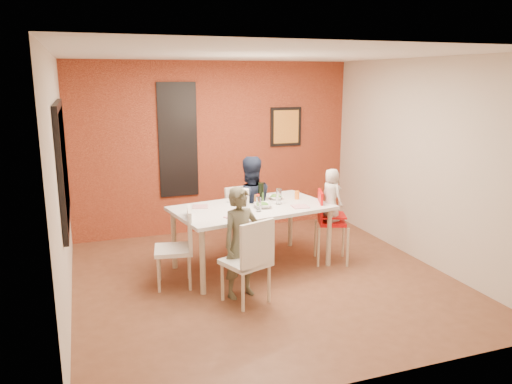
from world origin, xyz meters
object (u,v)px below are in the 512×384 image
object	(u,v)px
child_near	(241,243)
child_far	(249,208)
chair_far	(243,217)
paper_towel_roll	(245,199)
high_chair	(329,220)
chair_left	(180,243)
chair_near	(250,257)
dining_table	(252,212)
wine_bottle	(261,193)
toddler	(331,195)

from	to	relation	value
child_near	child_far	distance (m)	1.23
chair_far	paper_towel_roll	size ratio (longest dim) A/B	3.61
high_chair	child_far	size ratio (longest dim) A/B	0.69
chair_far	child_near	bearing A→B (deg)	-119.02
chair_far	paper_towel_roll	world-z (taller)	paper_towel_roll
chair_left	paper_towel_roll	size ratio (longest dim) A/B	3.63
paper_towel_roll	chair_near	bearing A→B (deg)	-104.52
chair_near	chair_far	bearing A→B (deg)	-125.80
chair_near	paper_towel_roll	xyz separation A→B (m)	(0.24, 0.94, 0.41)
chair_far	child_near	world-z (taller)	child_near
dining_table	wine_bottle	distance (m)	0.29
child_far	wine_bottle	xyz separation A→B (m)	(0.08, -0.23, 0.25)
dining_table	high_chair	distance (m)	1.05
toddler	child_far	bearing A→B (deg)	50.92
dining_table	high_chair	size ratio (longest dim) A/B	2.17
wine_bottle	chair_far	bearing A→B (deg)	101.65
wine_bottle	chair_near	bearing A→B (deg)	-115.24
paper_towel_roll	dining_table	bearing A→B (deg)	36.74
child_near	toddler	world-z (taller)	toddler
wine_bottle	dining_table	bearing A→B (deg)	-147.59
child_near	paper_towel_roll	xyz separation A→B (m)	(0.27, 0.70, 0.32)
chair_far	chair_left	xyz separation A→B (m)	(-1.06, -0.84, 0.00)
dining_table	child_far	world-z (taller)	child_far
chair_near	wine_bottle	bearing A→B (deg)	-135.81
chair_far	toddler	distance (m)	1.30
dining_table	paper_towel_roll	xyz separation A→B (m)	(-0.13, -0.10, 0.20)
dining_table	toddler	world-z (taller)	toddler
chair_near	child_far	distance (m)	1.45
paper_towel_roll	chair_far	bearing A→B (deg)	73.78
dining_table	child_near	bearing A→B (deg)	-117.00
chair_left	paper_towel_roll	xyz separation A→B (m)	(0.86, 0.17, 0.43)
high_chair	toddler	world-z (taller)	toddler
chair_left	child_far	size ratio (longest dim) A/B	0.66
child_far	toddler	size ratio (longest dim) A/B	2.03
dining_table	paper_towel_roll	size ratio (longest dim) A/B	8.20
chair_near	child_near	size ratio (longest dim) A/B	0.76
chair_left	child_near	size ratio (longest dim) A/B	0.74
paper_towel_roll	child_far	bearing A→B (deg)	63.95
child_near	toddler	xyz separation A→B (m)	(1.46, 0.62, 0.30)
wine_bottle	paper_towel_roll	size ratio (longest dim) A/B	1.07
dining_table	paper_towel_roll	distance (m)	0.26
wine_bottle	paper_towel_roll	distance (m)	0.36
paper_towel_roll	child_near	bearing A→B (deg)	-111.44
dining_table	chair_left	size ratio (longest dim) A/B	2.26
chair_far	paper_towel_roll	distance (m)	0.82
child_far	wine_bottle	size ratio (longest dim) A/B	5.12
toddler	wine_bottle	world-z (taller)	toddler
child_near	toddler	bearing A→B (deg)	6.76
paper_towel_roll	wine_bottle	bearing A→B (deg)	34.40
dining_table	chair_far	bearing A→B (deg)	83.58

